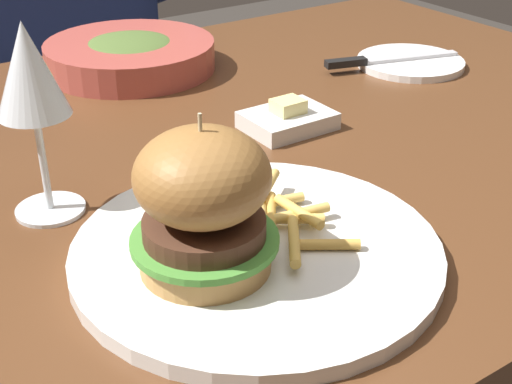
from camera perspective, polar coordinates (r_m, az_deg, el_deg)
name	(u,v)px	position (r m, az deg, el deg)	size (l,w,h in m)	color
dining_table	(188,220)	(0.83, -5.43, -2.28)	(1.36, 0.84, 0.74)	#56331C
main_plate	(256,251)	(0.60, 0.03, -4.78)	(0.31, 0.31, 0.01)	white
burger_sandwich	(203,202)	(0.54, -4.24, -0.81)	(0.12, 0.12, 0.13)	#B78447
fries_pile	(282,218)	(0.61, 2.09, -2.09)	(0.10, 0.13, 0.02)	#E0B251
wine_glass	(30,77)	(0.64, -17.66, 8.73)	(0.06, 0.06, 0.18)	silver
bread_plate	(410,62)	(1.08, 12.24, 10.10)	(0.15, 0.15, 0.01)	white
table_knife	(380,60)	(1.05, 9.87, 10.37)	(0.20, 0.07, 0.01)	silver
butter_dish	(288,119)	(0.84, 2.56, 5.85)	(0.10, 0.08, 0.04)	white
soup_bowl	(130,54)	(1.05, -10.03, 10.80)	(0.24, 0.24, 0.05)	#B24C42
diner_person	(60,96)	(1.48, -15.40, 7.39)	(0.51, 0.36, 1.18)	#282833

